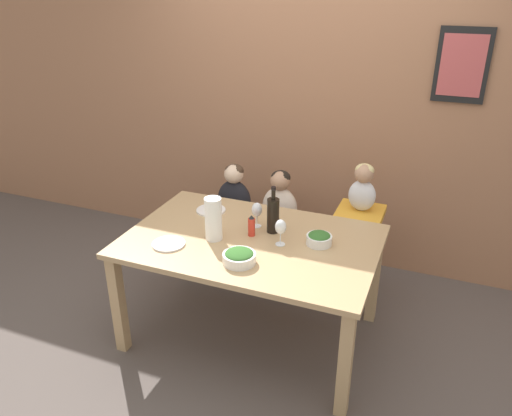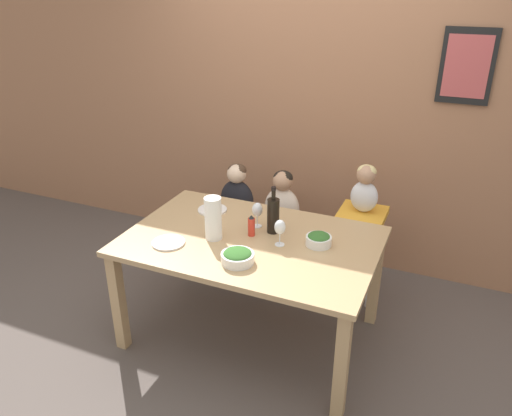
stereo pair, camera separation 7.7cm
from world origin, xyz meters
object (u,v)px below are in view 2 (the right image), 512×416
(dinner_plate_back_left, at_px, (212,210))
(chair_far_left, at_px, (238,227))
(salad_bowl_small, at_px, (319,239))
(salad_bowl_large, at_px, (238,256))
(wine_bottle, at_px, (273,215))
(chair_right_highchair, at_px, (361,231))
(wine_glass_near, at_px, (280,228))
(person_child_left, at_px, (237,192))
(wine_glass_far, at_px, (257,210))
(chair_far_center, at_px, (281,235))
(paper_towel_roll, at_px, (213,218))
(person_baby_right, at_px, (365,187))
(dinner_plate_front_left, at_px, (168,243))
(person_child_center, at_px, (282,200))

(dinner_plate_back_left, bearing_deg, chair_far_left, 93.71)
(chair_far_left, xyz_separation_m, salad_bowl_small, (0.86, -0.64, 0.39))
(salad_bowl_large, height_order, dinner_plate_back_left, salad_bowl_large)
(chair_far_left, xyz_separation_m, wine_bottle, (0.54, -0.59, 0.47))
(chair_right_highchair, xyz_separation_m, wine_glass_near, (-0.35, -0.74, 0.31))
(salad_bowl_large, xyz_separation_m, dinner_plate_back_left, (-0.46, 0.56, -0.03))
(chair_far_left, bearing_deg, dinner_plate_back_left, -86.29)
(chair_right_highchair, bearing_deg, chair_far_left, 180.00)
(person_child_left, distance_m, wine_glass_far, 0.72)
(wine_bottle, relative_size, dinner_plate_back_left, 1.54)
(chair_far_center, relative_size, salad_bowl_small, 2.88)
(paper_towel_roll, height_order, salad_bowl_large, paper_towel_roll)
(person_baby_right, relative_size, paper_towel_roll, 1.26)
(chair_far_center, relative_size, paper_towel_roll, 1.65)
(chair_far_center, distance_m, dinner_plate_back_left, 0.68)
(salad_bowl_large, bearing_deg, chair_right_highchair, 63.91)
(chair_far_center, xyz_separation_m, wine_glass_far, (0.04, -0.56, 0.47))
(salad_bowl_large, distance_m, dinner_plate_front_left, 0.49)
(wine_bottle, height_order, dinner_plate_front_left, wine_bottle)
(salad_bowl_large, distance_m, dinner_plate_back_left, 0.72)
(wine_bottle, relative_size, salad_bowl_small, 1.98)
(person_child_center, xyz_separation_m, dinner_plate_front_left, (-0.38, -0.99, 0.06))
(person_baby_right, xyz_separation_m, paper_towel_roll, (-0.76, -0.82, -0.02))
(dinner_plate_front_left, bearing_deg, person_child_center, 69.30)
(chair_far_center, relative_size, person_baby_right, 1.31)
(salad_bowl_small, bearing_deg, person_baby_right, 78.19)
(dinner_plate_front_left, bearing_deg, chair_right_highchair, 45.15)
(person_child_center, distance_m, person_baby_right, 0.65)
(person_child_center, relative_size, wine_glass_near, 2.72)
(chair_far_left, xyz_separation_m, dinner_plate_front_left, (0.00, -0.99, 0.36))
(wine_bottle, bearing_deg, dinner_plate_back_left, 165.67)
(chair_far_left, height_order, wine_glass_far, wine_glass_far)
(person_baby_right, height_order, wine_glass_far, person_baby_right)
(chair_right_highchair, xyz_separation_m, dinner_plate_back_left, (-0.96, -0.46, 0.20))
(salad_bowl_small, bearing_deg, salad_bowl_large, -133.92)
(person_child_left, distance_m, salad_bowl_small, 1.08)
(chair_far_center, xyz_separation_m, person_child_center, (0.00, 0.00, 0.30))
(wine_glass_near, bearing_deg, chair_right_highchair, 64.33)
(chair_right_highchair, distance_m, salad_bowl_small, 0.70)
(chair_far_center, xyz_separation_m, dinner_plate_back_left, (-0.35, -0.46, 0.36))
(salad_bowl_large, relative_size, dinner_plate_front_left, 0.94)
(person_child_left, distance_m, person_child_center, 0.38)
(person_child_left, xyz_separation_m, person_baby_right, (0.99, 0.00, 0.21))
(wine_glass_near, bearing_deg, dinner_plate_front_left, -157.94)
(wine_bottle, bearing_deg, person_child_left, 132.11)
(chair_far_center, xyz_separation_m, person_child_left, (-0.38, 0.00, 0.30))
(chair_far_left, distance_m, wine_glass_near, 1.08)
(dinner_plate_front_left, bearing_deg, wine_bottle, 36.72)
(chair_far_left, bearing_deg, person_child_center, 0.14)
(chair_right_highchair, relative_size, salad_bowl_small, 4.46)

